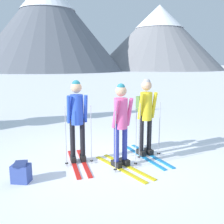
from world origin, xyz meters
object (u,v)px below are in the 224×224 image
(skier_in_yellow, at_px, (146,112))
(backpack_on_snow_front, at_px, (21,173))
(skier_in_pink, at_px, (121,122))
(skier_in_blue, at_px, (77,116))

(skier_in_yellow, relative_size, backpack_on_snow_front, 4.82)
(skier_in_pink, height_order, skier_in_yellow, skier_in_yellow)
(skier_in_blue, distance_m, backpack_on_snow_front, 1.62)
(skier_in_yellow, xyz_separation_m, backpack_on_snow_front, (-2.68, -0.98, -0.86))
(skier_in_blue, distance_m, skier_in_yellow, 1.60)
(skier_in_blue, bearing_deg, skier_in_yellow, 4.73)
(backpack_on_snow_front, bearing_deg, skier_in_blue, 38.00)
(skier_in_pink, bearing_deg, skier_in_yellow, 39.43)
(skier_in_blue, height_order, backpack_on_snow_front, skier_in_blue)
(skier_in_pink, relative_size, backpack_on_snow_front, 4.67)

